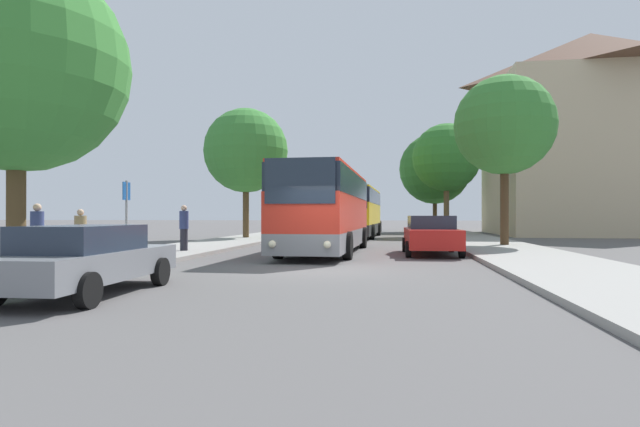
# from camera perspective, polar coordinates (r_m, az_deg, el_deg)

# --- Properties ---
(ground_plane) EXTENTS (300.00, 300.00, 0.00)m
(ground_plane) POSITION_cam_1_polar(r_m,az_deg,el_deg) (14.17, -0.38, -6.56)
(ground_plane) COLOR #565454
(ground_plane) RESTS_ON ground
(sidewalk_left) EXTENTS (4.00, 120.00, 0.15)m
(sidewalk_left) POSITION_cam_1_polar(r_m,az_deg,el_deg) (16.71, -24.95, -5.32)
(sidewalk_left) COLOR gray
(sidewalk_left) RESTS_ON ground_plane
(sidewalk_right) EXTENTS (4.00, 120.00, 0.15)m
(sidewalk_right) POSITION_cam_1_polar(r_m,az_deg,el_deg) (14.83, 27.61, -5.96)
(sidewalk_right) COLOR gray
(sidewalk_right) RESTS_ON ground_plane
(building_right_background) EXTENTS (14.91, 13.66, 16.49)m
(building_right_background) POSITION_cam_1_polar(r_m,az_deg,el_deg) (46.80, 28.54, 8.00)
(building_right_background) COLOR #C6B28E
(building_right_background) RESTS_ON ground_plane
(bus_front) EXTENTS (3.01, 11.14, 3.40)m
(bus_front) POSITION_cam_1_polar(r_m,az_deg,el_deg) (21.05, 0.78, 0.46)
(bus_front) COLOR gray
(bus_front) RESTS_ON ground_plane
(bus_middle) EXTENTS (2.98, 11.42, 3.47)m
(bus_middle) POSITION_cam_1_polar(r_m,az_deg,el_deg) (35.90, 4.45, 0.21)
(bus_middle) COLOR #2D2D2D
(bus_middle) RESTS_ON ground_plane
(bus_rear) EXTENTS (3.12, 11.73, 3.32)m
(bus_rear) POSITION_cam_1_polar(r_m,az_deg,el_deg) (52.01, 5.42, -0.01)
(bus_rear) COLOR #2D519E
(bus_rear) RESTS_ON ground_plane
(parked_car_left_curb) EXTENTS (2.05, 4.60, 1.37)m
(parked_car_left_curb) POSITION_cam_1_polar(r_m,az_deg,el_deg) (10.83, -25.17, -4.65)
(parked_car_left_curb) COLOR slate
(parked_car_left_curb) RESTS_ON ground_plane
(parked_car_right_near) EXTENTS (2.22, 4.70, 1.56)m
(parked_car_right_near) POSITION_cam_1_polar(r_m,az_deg,el_deg) (20.42, 12.57, -2.34)
(parked_car_right_near) COLOR red
(parked_car_right_near) RESTS_ON ground_plane
(bus_stop_sign) EXTENTS (0.08, 0.45, 2.58)m
(bus_stop_sign) POSITION_cam_1_polar(r_m,az_deg,el_deg) (17.86, -21.25, 0.38)
(bus_stop_sign) COLOR gray
(bus_stop_sign) RESTS_ON sidewalk_left
(pedestrian_waiting_near) EXTENTS (0.36, 0.36, 1.76)m
(pedestrian_waiting_near) POSITION_cam_1_polar(r_m,az_deg,el_deg) (16.52, -29.61, -2.01)
(pedestrian_waiting_near) COLOR #23232D
(pedestrian_waiting_near) RESTS_ON sidewalk_left
(pedestrian_waiting_far) EXTENTS (0.36, 0.36, 1.83)m
(pedestrian_waiting_far) POSITION_cam_1_polar(r_m,az_deg,el_deg) (20.89, -15.29, -1.55)
(pedestrian_waiting_far) COLOR #23232D
(pedestrian_waiting_far) RESTS_ON sidewalk_left
(pedestrian_walking_back) EXTENTS (0.36, 0.36, 1.62)m
(pedestrian_walking_back) POSITION_cam_1_polar(r_m,az_deg,el_deg) (17.52, -25.70, -2.18)
(pedestrian_walking_back) COLOR #23232D
(pedestrian_walking_back) RESTS_ON sidewalk_left
(tree_left_near) EXTENTS (4.92, 4.92, 7.32)m
(tree_left_near) POSITION_cam_1_polar(r_m,az_deg,el_deg) (13.65, -31.37, 14.39)
(tree_left_near) COLOR #513D23
(tree_left_near) RESTS_ON sidewalk_left
(tree_left_far) EXTENTS (5.45, 5.45, 8.36)m
(tree_left_far) POSITION_cam_1_polar(r_m,az_deg,el_deg) (32.97, -8.47, 7.10)
(tree_left_far) COLOR #513D23
(tree_left_far) RESTS_ON sidewalk_left
(tree_right_near) EXTENTS (6.70, 6.70, 9.23)m
(tree_right_near) POSITION_cam_1_polar(r_m,az_deg,el_deg) (48.87, 12.99, 4.99)
(tree_right_near) COLOR #47331E
(tree_right_near) RESTS_ON sidewalk_right
(tree_right_mid) EXTENTS (4.82, 4.82, 8.23)m
(tree_right_mid) POSITION_cam_1_polar(r_m,az_deg,el_deg) (26.21, 20.32, 9.41)
(tree_right_mid) COLOR #47331E
(tree_right_mid) RESTS_ON sidewalk_right
(tree_right_far) EXTENTS (5.04, 5.04, 8.27)m
(tree_right_far) POSITION_cam_1_polar(r_m,az_deg,el_deg) (38.49, 14.24, 6.20)
(tree_right_far) COLOR brown
(tree_right_far) RESTS_ON sidewalk_right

